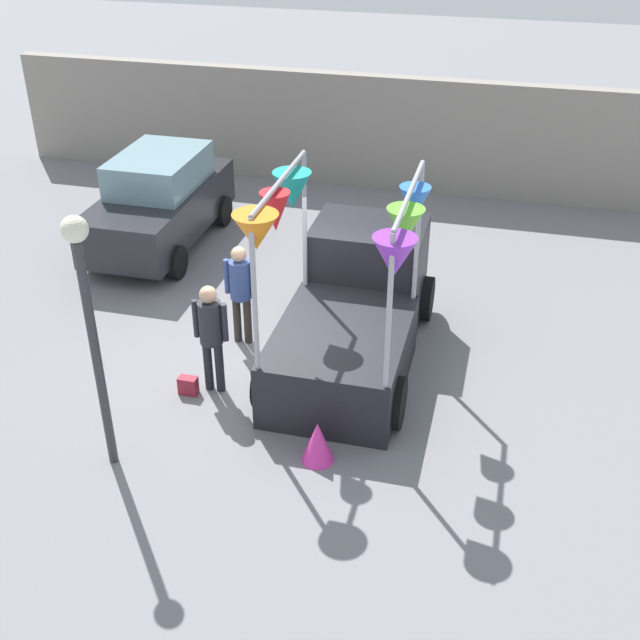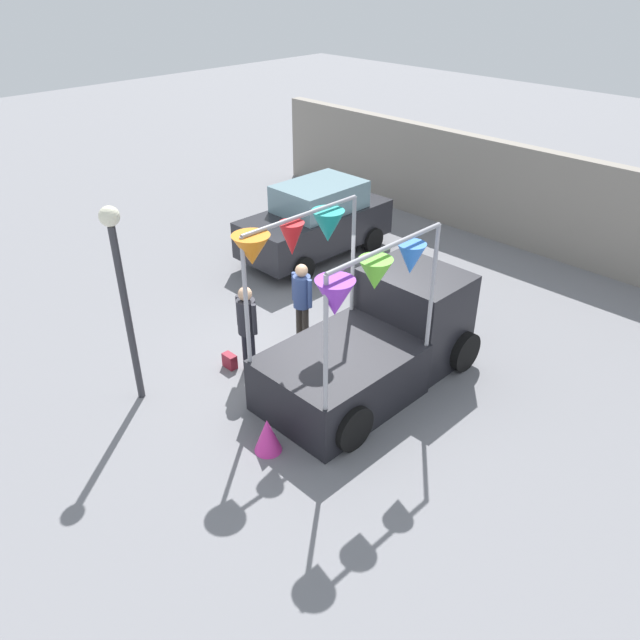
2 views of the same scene
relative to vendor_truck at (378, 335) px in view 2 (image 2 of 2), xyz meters
The scene contains 9 objects.
ground_plane 1.48m from the vendor_truck, 144.39° to the right, with size 60.00×60.00×0.00m, color slate.
vendor_truck is the anchor object (origin of this frame).
parked_car 5.48m from the vendor_truck, 147.12° to the left, with size 1.88×4.00×1.88m.
person_customer 2.36m from the vendor_truck, 139.92° to the right, with size 0.53×0.34×1.75m.
person_vendor 1.84m from the vendor_truck, behind, with size 0.53×0.34×1.71m.
handbag 2.85m from the vendor_truck, 141.42° to the right, with size 0.28×0.16×0.28m, color maroon.
street_lamp 4.45m from the vendor_truck, 126.95° to the right, with size 0.32×0.32×3.52m.
brick_boundary_wall 7.33m from the vendor_truck, 97.45° to the left, with size 18.00×0.36×2.60m, color gray.
folded_kite_bundle_magenta 2.76m from the vendor_truck, 88.13° to the right, with size 0.44×0.44×0.60m, color #D83399.
Camera 2 is at (6.88, -6.64, 6.77)m, focal length 35.00 mm.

